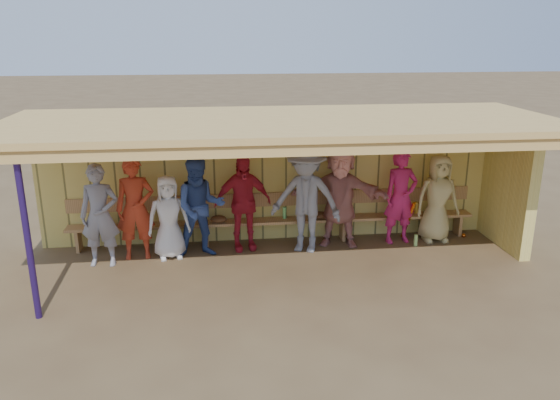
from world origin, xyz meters
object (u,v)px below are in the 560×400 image
Objects in this scene: player_a at (100,216)px; player_b at (168,217)px; player_f at (340,196)px; player_e at (306,199)px; player_c at (200,207)px; player_extra at (135,209)px; player_h at (438,198)px; player_g at (401,197)px; player_d at (243,203)px; bench at (275,215)px.

player_a is 1.13m from player_b.
player_f reaches higher than player_a.
player_e is at bearing 7.14° from player_a.
player_extra is at bearing 170.83° from player_c.
player_g is at bearing -179.86° from player_h.
player_d is at bearing -165.78° from player_f.
player_c is 0.24× the size of bench.
player_c is at bearing -160.43° from player_f.
player_e is at bearing -5.37° from player_extra.
player_d is (0.75, 0.24, -0.02)m from player_c.
player_h is at bearing 7.60° from player_a.
bench is at bearing 164.61° from player_g.
player_d is at bearing -153.81° from bench.
player_g is 0.23× the size of bench.
player_b is at bearing -155.13° from player_e.
player_h is at bearing -2.95° from player_extra.
player_a is at bearing 179.24° from player_b.
player_a is at bearing -179.67° from player_c.
player_f is 1.05× the size of player_extra.
player_d is 1.05× the size of player_h.
bench is (-0.49, 0.52, -0.46)m from player_e.
player_f is (4.19, 0.44, 0.07)m from player_a.
player_h is at bearing -5.76° from bench.
player_g is (5.34, 0.44, 0.01)m from player_a.
player_extra is 2.56m from bench.
player_h is at bearing 14.22° from player_f.
player_h is (1.87, 0.00, -0.11)m from player_f.
player_f is 1.16m from player_g.
player_b is 0.82× the size of player_extra.
player_e is 1.11× the size of player_g.
player_d is at bearing 10.97° from player_c.
player_c reaches higher than bench.
player_extra is (-5.51, -0.19, 0.07)m from player_h.
player_f reaches higher than player_extra.
player_b is 2.01m from bench.
player_f is 1.14× the size of player_h.
player_f is at bearing -179.86° from player_h.
player_c is 1.08× the size of player_h.
player_c is at bearing -171.19° from player_d.
player_c is at bearing -158.44° from bench.
player_e reaches higher than player_h.
player_a is 4.21m from player_f.
player_h is at bearing -3.45° from player_c.
bench is at bearing 174.38° from player_h.
player_a is 1.19× the size of player_b.
player_g is (4.23, 0.25, 0.14)m from player_b.
player_extra reaches higher than player_c.
player_g is 0.98× the size of player_extra.
player_e is (2.42, 0.04, 0.24)m from player_b.
player_a is 1.67m from player_c.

